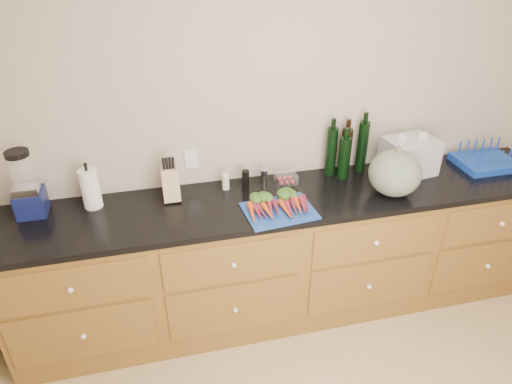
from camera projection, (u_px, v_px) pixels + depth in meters
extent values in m
cube|color=#BDAE9C|center=(280.00, 123.00, 2.97)|extent=(4.10, 0.05, 2.60)
cube|color=brown|center=(290.00, 256.00, 3.14)|extent=(3.60, 0.60, 0.90)
cube|color=brown|center=(71.00, 288.00, 2.48)|extent=(0.82, 0.01, 0.28)
sphere|color=white|center=(70.00, 290.00, 2.46)|extent=(0.03, 0.03, 0.03)
cube|color=brown|center=(84.00, 334.00, 2.66)|extent=(0.82, 0.01, 0.38)
sphere|color=white|center=(83.00, 337.00, 2.65)|extent=(0.03, 0.03, 0.03)
cube|color=brown|center=(233.00, 263.00, 2.65)|extent=(0.82, 0.01, 0.28)
sphere|color=white|center=(234.00, 265.00, 2.64)|extent=(0.03, 0.03, 0.03)
cube|color=brown|center=(235.00, 308.00, 2.84)|extent=(0.82, 0.01, 0.38)
sphere|color=white|center=(235.00, 310.00, 2.83)|extent=(0.03, 0.03, 0.03)
cube|color=brown|center=(375.00, 242.00, 2.83)|extent=(0.82, 0.01, 0.28)
sphere|color=white|center=(377.00, 243.00, 2.82)|extent=(0.03, 0.03, 0.03)
cube|color=brown|center=(368.00, 285.00, 3.02)|extent=(0.82, 0.01, 0.38)
sphere|color=white|center=(369.00, 287.00, 3.00)|extent=(0.03, 0.03, 0.03)
cube|color=brown|center=(501.00, 223.00, 3.01)|extent=(0.82, 0.01, 0.28)
sphere|color=white|center=(502.00, 224.00, 3.00)|extent=(0.03, 0.03, 0.03)
cube|color=brown|center=(486.00, 265.00, 3.20)|extent=(0.82, 0.01, 0.38)
sphere|color=white|center=(488.00, 266.00, 3.18)|extent=(0.03, 0.03, 0.03)
cube|color=black|center=(293.00, 198.00, 2.90)|extent=(3.64, 0.62, 0.04)
cube|color=#1A449C|center=(279.00, 211.00, 2.72)|extent=(0.44, 0.35, 0.01)
cone|color=#EC4E1B|center=(252.00, 213.00, 2.66)|extent=(0.04, 0.18, 0.04)
cone|color=maroon|center=(257.00, 212.00, 2.67)|extent=(0.04, 0.18, 0.04)
cone|color=maroon|center=(262.00, 211.00, 2.67)|extent=(0.04, 0.18, 0.04)
cone|color=#EC4E1B|center=(266.00, 211.00, 2.68)|extent=(0.04, 0.18, 0.04)
cone|color=maroon|center=(271.00, 210.00, 2.68)|extent=(0.04, 0.18, 0.04)
cone|color=maroon|center=(276.00, 210.00, 2.69)|extent=(0.04, 0.18, 0.04)
ellipsoid|color=#224B19|center=(259.00, 199.00, 2.78)|extent=(0.18, 0.11, 0.05)
cone|color=#EC4E1B|center=(284.00, 209.00, 2.70)|extent=(0.04, 0.18, 0.04)
cone|color=maroon|center=(289.00, 208.00, 2.71)|extent=(0.04, 0.18, 0.04)
cone|color=maroon|center=(293.00, 207.00, 2.71)|extent=(0.04, 0.18, 0.04)
cone|color=#EC4E1B|center=(298.00, 207.00, 2.72)|extent=(0.04, 0.18, 0.04)
cone|color=maroon|center=(302.00, 206.00, 2.72)|extent=(0.04, 0.18, 0.04)
cone|color=maroon|center=(307.00, 206.00, 2.73)|extent=(0.04, 0.18, 0.04)
ellipsoid|color=#224B19|center=(289.00, 195.00, 2.82)|extent=(0.18, 0.11, 0.05)
ellipsoid|color=#556555|center=(395.00, 173.00, 2.84)|extent=(0.32, 0.32, 0.29)
cube|color=#0F164A|center=(31.00, 203.00, 2.67)|extent=(0.16, 0.16, 0.15)
cube|color=silver|center=(26.00, 190.00, 2.60)|extent=(0.14, 0.10, 0.05)
cylinder|color=white|center=(22.00, 173.00, 2.57)|extent=(0.12, 0.12, 0.21)
cylinder|color=black|center=(17.00, 154.00, 2.51)|extent=(0.13, 0.13, 0.03)
cylinder|color=white|center=(90.00, 189.00, 2.71)|extent=(0.11, 0.11, 0.25)
cube|color=tan|center=(171.00, 184.00, 2.80)|extent=(0.10, 0.10, 0.20)
cylinder|color=silver|center=(226.00, 182.00, 2.93)|extent=(0.05, 0.05, 0.11)
cylinder|color=black|center=(246.00, 179.00, 2.95)|extent=(0.05, 0.05, 0.12)
cylinder|color=silver|center=(264.00, 177.00, 2.98)|extent=(0.05, 0.05, 0.11)
cube|color=white|center=(286.00, 178.00, 3.01)|extent=(0.14, 0.11, 0.06)
cylinder|color=black|center=(331.00, 152.00, 3.05)|extent=(0.07, 0.07, 0.33)
cylinder|color=black|center=(346.00, 151.00, 3.09)|extent=(0.07, 0.07, 0.31)
cylinder|color=black|center=(362.00, 147.00, 3.09)|extent=(0.07, 0.07, 0.36)
cylinder|color=black|center=(344.00, 158.00, 3.02)|extent=(0.07, 0.07, 0.29)
cube|color=#133BA9|center=(485.00, 162.00, 3.23)|extent=(0.39, 0.32, 0.05)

